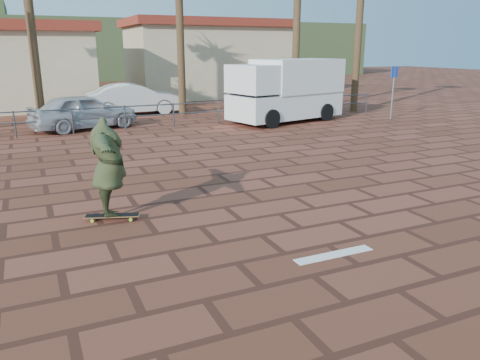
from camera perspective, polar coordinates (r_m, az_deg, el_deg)
name	(u,v)px	position (r m, az deg, el deg)	size (l,w,h in m)	color
ground	(261,235)	(8.33, 2.60, -6.77)	(120.00, 120.00, 0.00)	brown
paint_stripe	(334,255)	(7.73, 11.39, -8.91)	(1.40, 0.22, 0.01)	white
guardrail	(125,113)	(19.33, -13.85, 7.89)	(24.06, 0.06, 1.00)	#47494F
building_east	(207,58)	(32.93, -4.06, 14.64)	(10.60, 6.60, 5.00)	beige
hill_front	(55,50)	(56.95, -21.60, 14.57)	(70.00, 18.00, 6.00)	#384C28
longboard	(112,216)	(9.34, -15.32, -4.24)	(1.06, 0.55, 0.10)	olive
skateboarder	(108,167)	(9.07, -15.76, 1.51)	(2.33, 0.63, 1.89)	#333B20
campervan	(287,89)	(21.25, 5.69, 10.97)	(5.60, 3.34, 2.71)	white
car_silver	(84,111)	(20.10, -18.51, 7.93)	(1.69, 4.20, 1.43)	#AFB1B6
car_white	(134,99)	(23.97, -12.74, 9.61)	(1.61, 4.62, 1.52)	silver
street_sign	(394,83)	(22.82, 18.21, 11.20)	(0.48, 0.14, 2.38)	gray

